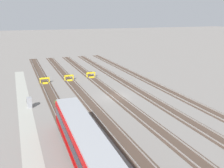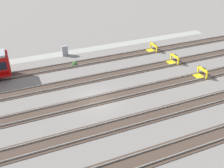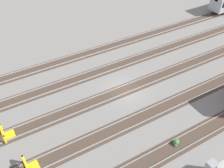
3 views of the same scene
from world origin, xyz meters
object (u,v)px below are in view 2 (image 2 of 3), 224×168
weed_clump (74,64)px  bumper_stop_middle_track (201,73)px  bumper_stop_nearest_track (152,48)px  electrical_cabinet (65,51)px  bumper_stop_near_inner_track (173,60)px

weed_clump → bumper_stop_middle_track: bearing=146.2°
bumper_stop_middle_track → bumper_stop_nearest_track: bearing=-81.3°
bumper_stop_middle_track → electrical_cabinet: 20.95m
electrical_cabinet → weed_clump: electrical_cabinet is taller
bumper_stop_middle_track → electrical_cabinet: (15.40, -14.21, 0.29)m
bumper_stop_nearest_track → weed_clump: 13.43m
bumper_stop_near_inner_track → electrical_cabinet: bearing=-32.1°
bumper_stop_nearest_track → bumper_stop_middle_track: bearing=98.7°
electrical_cabinet → weed_clump: 4.21m
bumper_stop_near_inner_track → weed_clump: bumper_stop_near_inner_track is taller
bumper_stop_middle_track → bumper_stop_near_inner_track: bearing=-79.2°
weed_clump → bumper_stop_near_inner_track: bearing=160.7°
bumper_stop_nearest_track → electrical_cabinet: bearing=-15.8°
bumper_stop_near_inner_track → weed_clump: size_ratio=2.18×
bumper_stop_nearest_track → weed_clump: bumper_stop_nearest_track is taller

